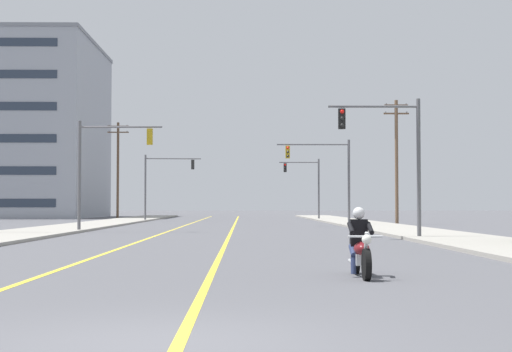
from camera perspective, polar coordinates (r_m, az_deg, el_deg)
name	(u,v)px	position (r m, az deg, el deg)	size (l,w,h in m)	color
ground_plane	(157,342)	(8.73, -7.28, -12.05)	(400.00, 400.00, 0.00)	#515156
lane_stripe_center	(234,227)	(53.57, -1.67, -3.75)	(0.16, 100.00, 0.01)	yellow
lane_stripe_left	(182,227)	(53.74, -5.50, -3.74)	(0.16, 100.00, 0.01)	yellow
sidewalk_kerb_right	(389,228)	(49.41, 9.73, -3.78)	(4.40, 110.00, 0.14)	#9E998E
sidewalk_kerb_left	(67,228)	(49.80, -13.70, -3.74)	(4.40, 110.00, 0.14)	#9E998E
motorcycle_with_rider	(360,249)	(16.44, 7.68, -5.33)	(0.70, 2.19, 1.46)	black
traffic_signal_near_right	(393,147)	(34.67, 10.04, 2.09)	(4.08, 0.37, 6.20)	#56565B
traffic_signal_near_left	(103,159)	(43.94, -11.16, 1.27)	(4.72, 0.43, 6.20)	#56565B
traffic_signal_mid_right	(328,169)	(55.79, 5.30, 0.55)	(5.27, 0.37, 6.20)	#56565B
traffic_signal_mid_left	(162,177)	(72.97, -6.95, -0.07)	(5.27, 0.63, 6.20)	#56565B
traffic_signal_far_right	(308,180)	(78.94, 3.81, -0.29)	(4.12, 0.37, 6.20)	#56565B
utility_pole_right_far	(397,158)	(61.35, 10.29, 1.33)	(1.98, 0.26, 9.70)	brown
utility_pole_left_far	(118,167)	(83.86, -10.12, 0.66)	(2.28, 0.26, 10.32)	#4C3828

